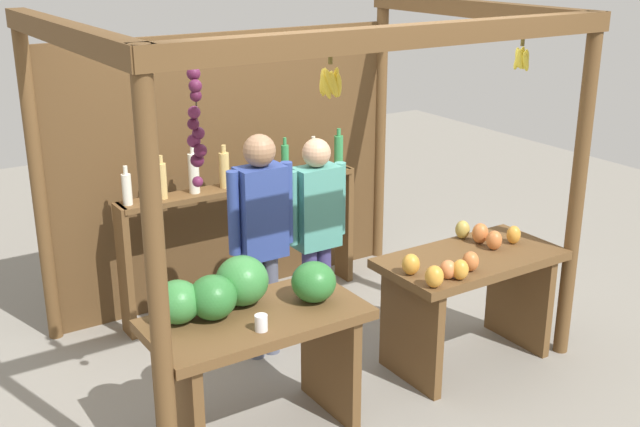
{
  "coord_description": "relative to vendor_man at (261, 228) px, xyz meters",
  "views": [
    {
      "loc": [
        -2.68,
        -4.34,
        2.76
      ],
      "look_at": [
        0.0,
        -0.22,
        1.06
      ],
      "focal_mm": 44.45,
      "sensor_mm": 36.0,
      "label": 1
    }
  ],
  "objects": [
    {
      "name": "bottle_shelf_unit",
      "position": [
        0.26,
        0.79,
        -0.13
      ],
      "size": [
        1.96,
        0.22,
        1.35
      ],
      "color": "brown",
      "rests_on": "ground"
    },
    {
      "name": "vendor_woman",
      "position": [
        0.48,
        0.06,
        -0.07
      ],
      "size": [
        0.48,
        0.2,
        1.48
      ],
      "rotation": [
        0.0,
        0.0,
        -0.14
      ],
      "color": "#403B75",
      "rests_on": "ground"
    },
    {
      "name": "fruit_counter_right",
      "position": [
        1.11,
        -0.84,
        -0.36
      ],
      "size": [
        1.24,
        0.67,
        0.93
      ],
      "color": "brown",
      "rests_on": "ground"
    },
    {
      "name": "market_stall",
      "position": [
        0.31,
        0.47,
        0.44
      ],
      "size": [
        3.06,
        2.27,
        2.34
      ],
      "color": "brown",
      "rests_on": "ground"
    },
    {
      "name": "fruit_counter_left",
      "position": [
        -0.52,
        -0.78,
        -0.24
      ],
      "size": [
        1.24,
        0.7,
        1.07
      ],
      "color": "brown",
      "rests_on": "ground"
    },
    {
      "name": "vendor_man",
      "position": [
        0.0,
        0.0,
        0.0
      ],
      "size": [
        0.48,
        0.21,
        1.58
      ],
      "rotation": [
        0.0,
        0.0,
        0.16
      ],
      "color": "#54596C",
      "rests_on": "ground"
    },
    {
      "name": "ground_plane",
      "position": [
        0.31,
        -0.02,
        -0.95
      ],
      "size": [
        12.0,
        12.0,
        0.0
      ],
      "primitive_type": "plane",
      "color": "gray",
      "rests_on": "ground"
    }
  ]
}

